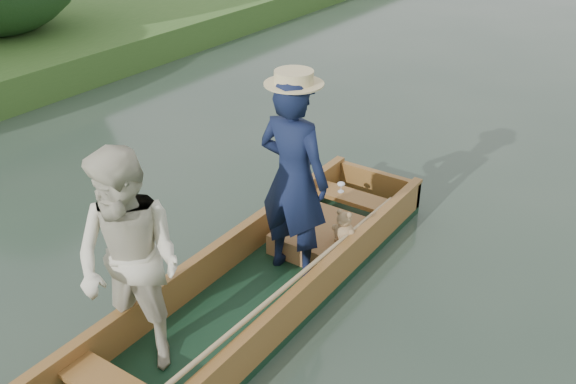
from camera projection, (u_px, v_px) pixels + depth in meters
The scene contains 2 objects.
ground at pixel (252, 308), 5.94m from camera, with size 120.00×120.00×0.00m, color #283D30.
punt at pixel (225, 248), 5.48m from camera, with size 1.34×5.00×2.08m.
Camera 1 is at (2.93, -3.71, 3.76)m, focal length 40.00 mm.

